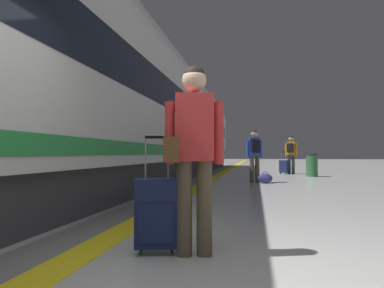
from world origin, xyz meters
TOP-DOWN VIEW (x-y plane):
  - ground_plane at (0.00, 0.00)m, footprint 120.00×120.00m
  - safety_line_strip at (-0.81, 10.00)m, footprint 0.36×80.00m
  - tactile_edge_band at (-1.17, 10.00)m, footprint 0.68×80.00m
  - high_speed_train at (-2.98, 6.37)m, footprint 2.94×36.48m
  - traveller_foreground at (0.18, 0.68)m, footprint 0.55×0.36m
  - rolling_suitcase_foreground at (-0.15, 0.68)m, footprint 0.42×0.31m
  - passenger_near at (0.71, 8.59)m, footprint 0.50×0.38m
  - duffel_bag_near at (1.02, 8.36)m, footprint 0.44×0.26m
  - passenger_mid at (2.30, 13.55)m, footprint 0.51×0.41m
  - suitcase_mid at (1.99, 13.46)m, footprint 0.44×0.39m
  - waste_bin at (2.93, 11.86)m, footprint 0.46×0.46m

SIDE VIEW (x-z plane):
  - ground_plane at x=0.00m, z-range 0.00..0.00m
  - tactile_edge_band at x=-1.17m, z-range 0.00..0.01m
  - safety_line_strip at x=-0.81m, z-range 0.00..0.01m
  - duffel_bag_near at x=1.02m, z-range -0.03..0.33m
  - suitcase_mid at x=1.99m, z-range -0.17..0.84m
  - rolling_suitcase_foreground at x=-0.15m, z-range -0.17..0.90m
  - waste_bin at x=2.93m, z-range 0.00..0.91m
  - traveller_foreground at x=0.18m, z-range 0.13..1.82m
  - passenger_near at x=0.71m, z-range 0.16..1.81m
  - passenger_mid at x=2.30m, z-range 0.16..1.88m
  - high_speed_train at x=-2.98m, z-range 0.02..4.99m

